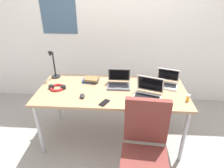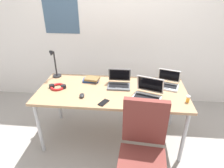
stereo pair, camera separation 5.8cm
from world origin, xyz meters
The scene contains 13 objects.
ground_plane centered at (0.00, 0.00, 0.00)m, with size 12.00×12.00×0.00m, color gray.
wall_back centered at (0.00, 1.10, 1.30)m, with size 6.00×0.13×2.60m.
desk centered at (0.00, 0.00, 0.68)m, with size 1.80×0.80×0.74m.
desk_lamp centered at (-0.80, 0.28, 0.94)m, with size 0.12×0.18×0.40m.
laptop_far_corner centered at (0.08, 0.11, 0.78)m, with size 0.28×0.25×0.20m.
laptop_back_left centered at (0.68, 0.17, 0.78)m, with size 0.34×0.33×0.20m.
laptop_front_left centered at (0.42, -0.14, 0.79)m, with size 0.38×0.36×0.23m.
computer_mouse centered at (-0.33, -0.19, 0.76)m, with size 0.06×0.10×0.03m, color black.
cell_phone centered at (-0.06, -0.30, 0.74)m, with size 0.06×0.14×0.01m, color black.
headphones centered at (-0.68, -0.01, 0.76)m, with size 0.21×0.18×0.04m.
pill_bottle centered at (0.85, -0.20, 0.78)m, with size 0.04×0.04×0.08m.
book_stack centered at (-0.29, 0.21, 0.77)m, with size 0.22×0.17×0.05m.
office_chair centered at (0.35, -0.73, 0.40)m, with size 0.52×0.55×0.97m.
Camera 2 is at (0.19, -2.04, 1.89)m, focal length 30.96 mm.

